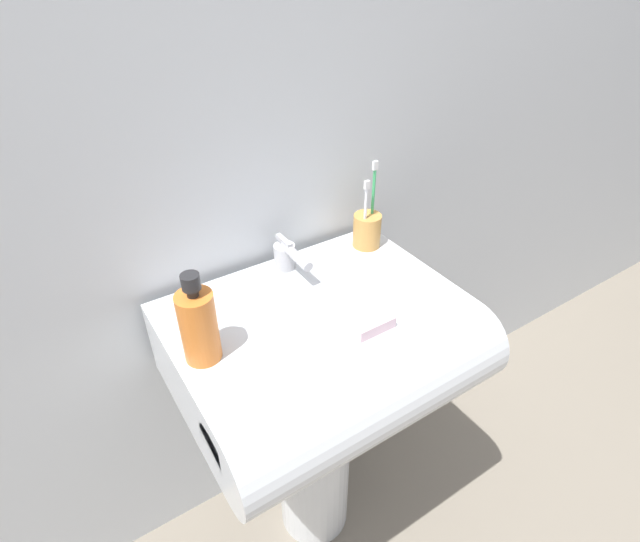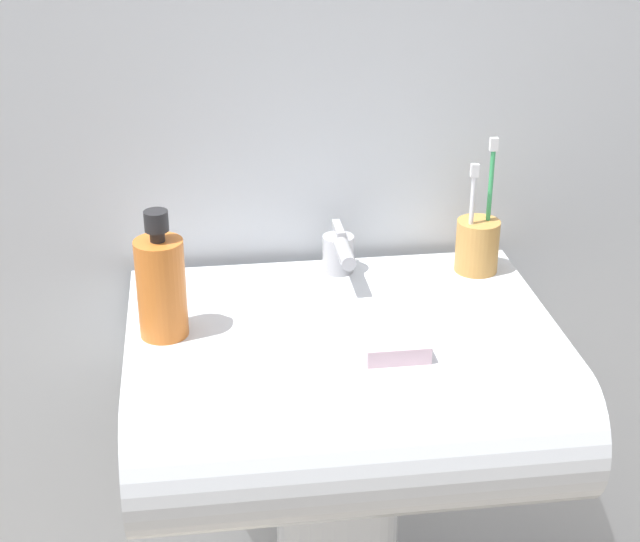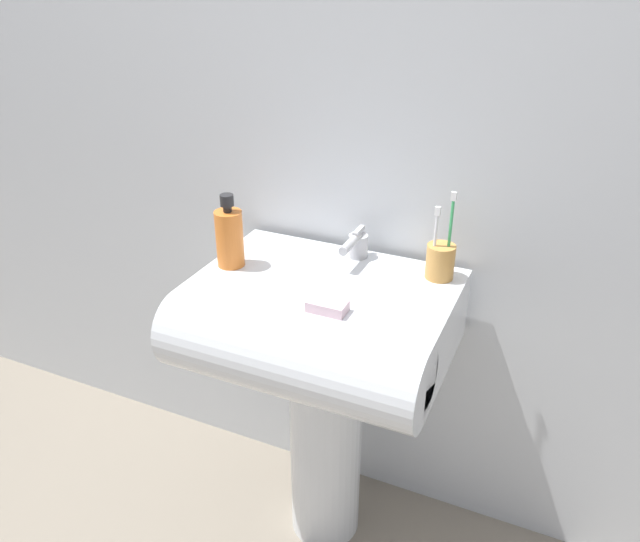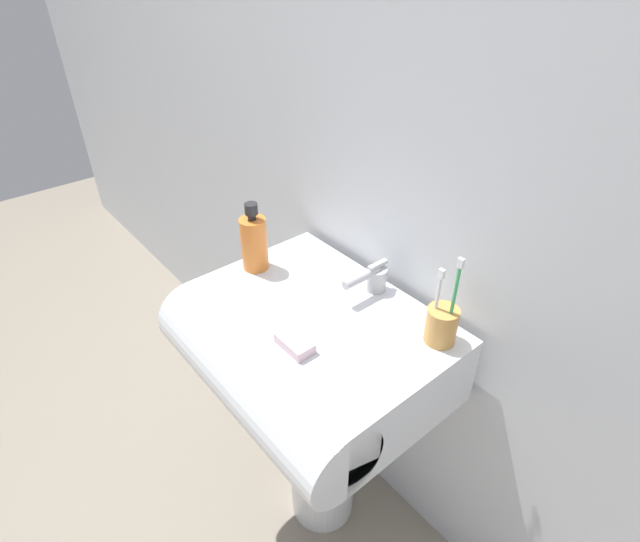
# 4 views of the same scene
# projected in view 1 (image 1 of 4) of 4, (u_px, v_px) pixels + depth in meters

# --- Properties ---
(ground_plane) EXTENTS (6.00, 6.00, 0.00)m
(ground_plane) POSITION_uv_depth(u_px,v_px,m) (314.00, 513.00, 1.49)
(ground_plane) COLOR gray
(ground_plane) RESTS_ON ground
(wall_back) EXTENTS (5.00, 0.05, 2.40)m
(wall_back) POSITION_uv_depth(u_px,v_px,m) (245.00, 76.00, 0.96)
(wall_back) COLOR silver
(wall_back) RESTS_ON ground
(sink_pedestal) EXTENTS (0.19, 0.19, 0.62)m
(sink_pedestal) POSITION_uv_depth(u_px,v_px,m) (314.00, 449.00, 1.31)
(sink_pedestal) COLOR white
(sink_pedestal) RESTS_ON ground
(sink_basin) EXTENTS (0.60, 0.47, 0.18)m
(sink_basin) POSITION_uv_depth(u_px,v_px,m) (328.00, 353.00, 1.04)
(sink_basin) COLOR white
(sink_basin) RESTS_ON sink_pedestal
(faucet) EXTENTS (0.05, 0.13, 0.08)m
(faucet) POSITION_uv_depth(u_px,v_px,m) (287.00, 256.00, 1.11)
(faucet) COLOR #B7B7BC
(faucet) RESTS_ON sink_basin
(toothbrush_cup) EXTENTS (0.07, 0.07, 0.21)m
(toothbrush_cup) POSITION_uv_depth(u_px,v_px,m) (367.00, 229.00, 1.19)
(toothbrush_cup) COLOR #D19347
(toothbrush_cup) RESTS_ON sink_basin
(soap_bottle) EXTENTS (0.07, 0.07, 0.18)m
(soap_bottle) POSITION_uv_depth(u_px,v_px,m) (199.00, 325.00, 0.86)
(soap_bottle) COLOR orange
(soap_bottle) RESTS_ON sink_basin
(bar_soap) EXTENTS (0.08, 0.05, 0.02)m
(bar_soap) POSITION_uv_depth(u_px,v_px,m) (371.00, 323.00, 0.96)
(bar_soap) COLOR silver
(bar_soap) RESTS_ON sink_basin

